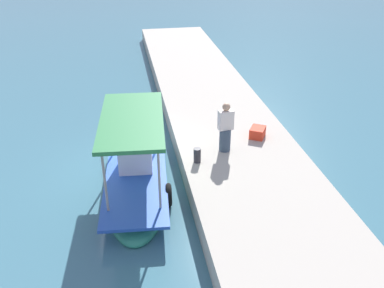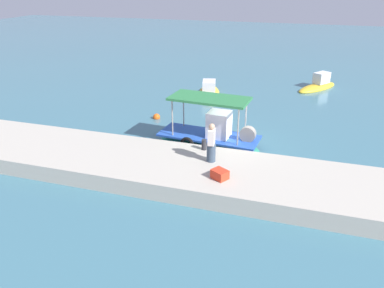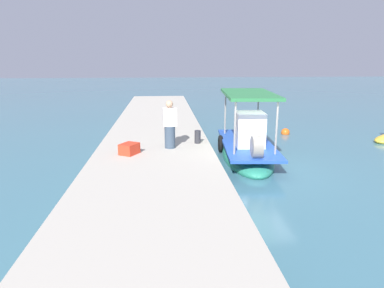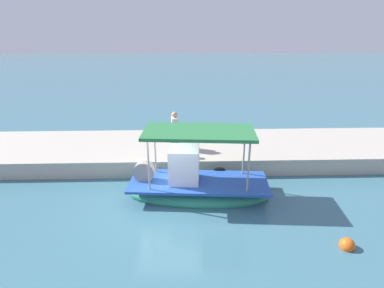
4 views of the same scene
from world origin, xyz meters
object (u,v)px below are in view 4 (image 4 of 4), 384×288
object	(u,v)px
fisherman_near_bollard	(175,132)
marker_buoy	(347,245)
main_fishing_boat	(196,185)
mooring_bollard	(189,152)
cargo_crate	(161,134)

from	to	relation	value
fisherman_near_bollard	marker_buoy	xyz separation A→B (m)	(-5.20, 6.29, -1.45)
main_fishing_boat	mooring_bollard	size ratio (longest dim) A/B	11.02
main_fishing_boat	cargo_crate	world-z (taller)	main_fishing_boat
fisherman_near_bollard	cargo_crate	xyz separation A→B (m)	(0.74, -1.43, -0.61)
mooring_bollard	cargo_crate	bearing A→B (deg)	-61.56
fisherman_near_bollard	mooring_bollard	size ratio (longest dim) A/B	3.49
main_fishing_boat	fisherman_near_bollard	size ratio (longest dim) A/B	3.15
main_fishing_boat	marker_buoy	xyz separation A→B (m)	(-4.36, 3.17, -0.38)
fisherman_near_bollard	cargo_crate	distance (m)	1.72
main_fishing_boat	marker_buoy	size ratio (longest dim) A/B	12.33
mooring_bollard	marker_buoy	xyz separation A→B (m)	(-4.58, 5.20, -0.91)
main_fishing_boat	mooring_bollard	bearing A→B (deg)	-83.73
main_fishing_boat	mooring_bollard	world-z (taller)	main_fishing_boat
fisherman_near_bollard	mooring_bollard	world-z (taller)	fisherman_near_bollard
mooring_bollard	fisherman_near_bollard	bearing A→B (deg)	-60.26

